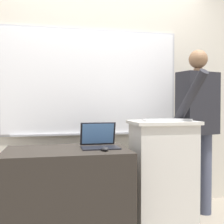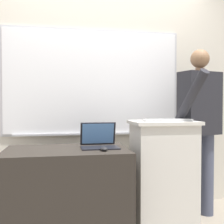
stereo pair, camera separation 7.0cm
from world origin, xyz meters
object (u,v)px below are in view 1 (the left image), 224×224
(computer_mouse_by_laptop, at_px, (105,149))
(wireless_keyboard, at_px, (167,120))
(laptop, at_px, (99,139))
(side_desk, at_px, (67,195))
(lectern_podium, at_px, (163,174))
(person_presenter, at_px, (198,120))

(computer_mouse_by_laptop, bearing_deg, wireless_keyboard, 15.58)
(laptop, distance_m, wireless_keyboard, 0.65)
(side_desk, relative_size, wireless_keyboard, 2.31)
(side_desk, height_order, computer_mouse_by_laptop, computer_mouse_by_laptop)
(lectern_podium, height_order, computer_mouse_by_laptop, lectern_podium)
(lectern_podium, bearing_deg, side_desk, -175.26)
(computer_mouse_by_laptop, bearing_deg, laptop, 93.79)
(lectern_podium, distance_m, computer_mouse_by_laptop, 0.70)
(person_presenter, xyz_separation_m, computer_mouse_by_laptop, (-1.05, -0.40, -0.20))
(side_desk, bearing_deg, computer_mouse_by_laptop, -27.02)
(lectern_podium, xyz_separation_m, computer_mouse_by_laptop, (-0.59, -0.23, 0.29))
(side_desk, xyz_separation_m, laptop, (0.28, 0.06, 0.46))
(lectern_podium, relative_size, person_presenter, 0.58)
(side_desk, xyz_separation_m, wireless_keyboard, (0.91, 0.02, 0.62))
(lectern_podium, height_order, side_desk, lectern_podium)
(laptop, bearing_deg, side_desk, -167.80)
(person_presenter, distance_m, wireless_keyboard, 0.50)
(lectern_podium, xyz_separation_m, side_desk, (-0.89, -0.07, -0.11))
(lectern_podium, relative_size, laptop, 3.10)
(lectern_podium, relative_size, computer_mouse_by_laptop, 10.02)
(lectern_podium, distance_m, wireless_keyboard, 0.51)
(lectern_podium, bearing_deg, computer_mouse_by_laptop, -159.24)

